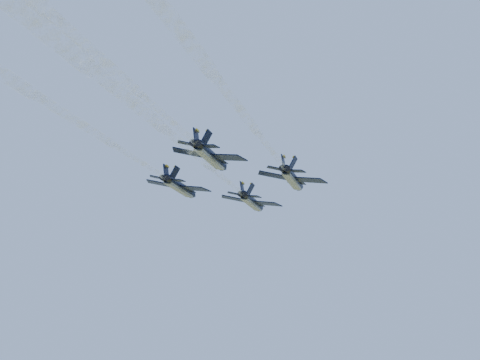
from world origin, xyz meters
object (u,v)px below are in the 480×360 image
Objects in this scene: jet_left at (180,187)px; jet_right at (293,179)px; jet_lead at (252,202)px; jet_slot at (211,157)px.

jet_right is (21.25, 8.70, 0.00)m from jet_left.
jet_left is at bearing -130.37° from jet_lead.
jet_lead is at bearing 131.32° from jet_right.
jet_slot is at bearing -127.18° from jet_right.
jet_right is 19.47m from jet_slot.
jet_right is at bearing 52.82° from jet_slot.
jet_left is 22.97m from jet_right.
jet_lead is at bearing 89.09° from jet_slot.
jet_slot is at bearing -90.91° from jet_lead.
jet_left and jet_right have the same top height.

